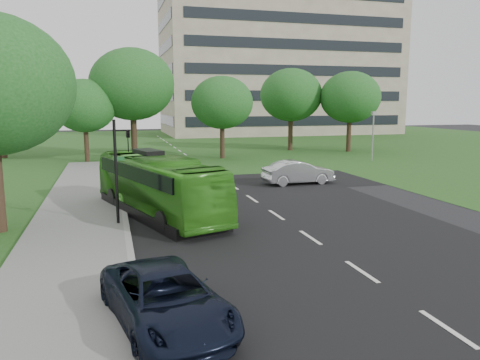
{
  "coord_description": "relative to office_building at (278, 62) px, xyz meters",
  "views": [
    {
      "loc": [
        -7.65,
        -18.78,
        5.38
      ],
      "look_at": [
        -1.48,
        3.25,
        1.6
      ],
      "focal_mm": 35.0,
      "sensor_mm": 36.0,
      "label": 1
    }
  ],
  "objects": [
    {
      "name": "tree_park_b",
      "position": [
        -27.27,
        -34.28,
        -5.39
      ],
      "size": [
        8.04,
        8.04,
        10.54
      ],
      "color": "black",
      "rests_on": "ground"
    },
    {
      "name": "office_building",
      "position": [
        0.0,
        0.0,
        0.0
      ],
      "size": [
        40.1,
        20.1,
        25.0
      ],
      "color": "gray",
      "rests_on": "ground"
    },
    {
      "name": "bus",
      "position": [
        -27.46,
        -58.35,
        -11.05
      ],
      "size": [
        5.56,
        10.61,
        2.89
      ],
      "primitive_type": "imported",
      "rotation": [
        0.0,
        0.0,
        0.32
      ],
      "color": "#378D1F",
      "rests_on": "ground"
    },
    {
      "name": "tree_park_c",
      "position": [
        -18.95,
        -36.27,
        -7.1
      ],
      "size": [
        5.99,
        5.99,
        7.96
      ],
      "color": "black",
      "rests_on": "ground"
    },
    {
      "name": "tree_park_d",
      "position": [
        -9.62,
        -30.76,
        -6.25
      ],
      "size": [
        6.98,
        6.98,
        9.23
      ],
      "color": "black",
      "rests_on": "ground"
    },
    {
      "name": "ground",
      "position": [
        -21.96,
        -61.96,
        -12.5
      ],
      "size": [
        160.0,
        160.0,
        0.0
      ],
      "primitive_type": "plane",
      "color": "black",
      "rests_on": "ground"
    },
    {
      "name": "suv",
      "position": [
        -28.46,
        -69.96,
        -11.8
      ],
      "size": [
        3.3,
        5.39,
        1.4
      ],
      "primitive_type": "imported",
      "rotation": [
        0.0,
        0.0,
        0.21
      ],
      "color": "black",
      "rests_on": "ground"
    },
    {
      "name": "street_surfaces",
      "position": [
        -22.34,
        -39.21,
        -12.47
      ],
      "size": [
        120.0,
        120.0,
        0.15
      ],
      "color": "black",
      "rests_on": "ground"
    },
    {
      "name": "camera_pole",
      "position": [
        -5.96,
        -42.14,
        -9.53
      ],
      "size": [
        0.47,
        0.45,
        4.6
      ],
      "rotation": [
        0.0,
        0.0,
        -0.39
      ],
      "color": "gray",
      "rests_on": "ground"
    },
    {
      "name": "sedan",
      "position": [
        -17.49,
        -51.96,
        -11.71
      ],
      "size": [
        4.83,
        1.87,
        1.57
      ],
      "primitive_type": "imported",
      "rotation": [
        0.0,
        0.0,
        1.61
      ],
      "color": "silver",
      "rests_on": "ground"
    },
    {
      "name": "traffic_light",
      "position": [
        -29.24,
        -59.96,
        -9.75
      ],
      "size": [
        0.75,
        0.22,
        4.68
      ],
      "rotation": [
        0.0,
        0.0,
        0.22
      ],
      "color": "black",
      "rests_on": "ground"
    },
    {
      "name": "tree_park_e",
      "position": [
        -3.91,
        -33.87,
        -6.52
      ],
      "size": [
        6.61,
        6.61,
        8.81
      ],
      "color": "black",
      "rests_on": "ground"
    },
    {
      "name": "tree_park_a",
      "position": [
        -31.64,
        -35.55,
        -7.39
      ],
      "size": [
        5.67,
        5.67,
        7.54
      ],
      "color": "black",
      "rests_on": "ground"
    }
  ]
}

